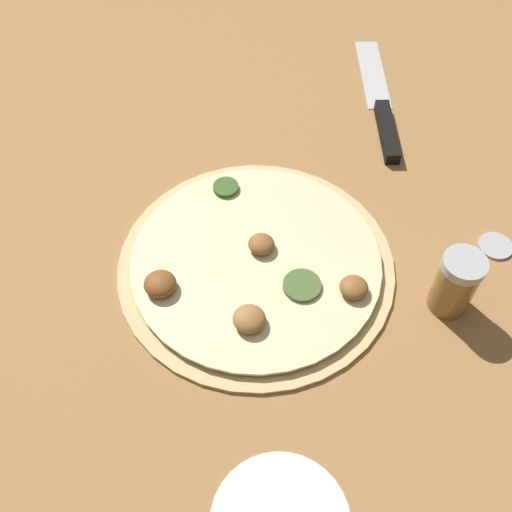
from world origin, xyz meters
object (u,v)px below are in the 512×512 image
pizza (256,264)px  knife (383,115)px  loose_cap (496,245)px  spice_jar (456,283)px

pizza → knife: size_ratio=1.47×
knife → loose_cap: bearing=-156.2°
knife → spice_jar: 0.32m
spice_jar → loose_cap: size_ratio=1.96×
loose_cap → spice_jar: bearing=89.9°
knife → spice_jar: (-0.24, 0.21, 0.03)m
spice_jar → pizza: bearing=29.7°
spice_jar → loose_cap: 0.12m
pizza → knife: bearing=-81.8°
knife → spice_jar: bearing=-175.0°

